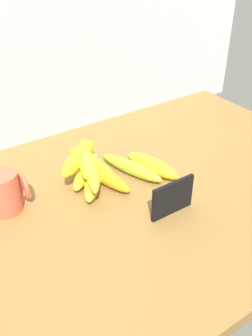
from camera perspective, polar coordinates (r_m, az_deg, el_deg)
name	(u,v)px	position (r cm, az deg, el deg)	size (l,w,h in cm)	color
counter_top	(151,191)	(95.57, 3.70, -3.50)	(110.00, 76.00, 3.00)	olive
back_wall	(68,21)	(112.11, -8.67, 20.84)	(130.00, 2.00, 70.00)	silver
chalkboard_sign	(172,199)	(84.92, 6.91, -4.60)	(11.00, 1.80, 8.40)	black
coffee_mug	(5,192)	(88.78, -17.57, -3.45)	(8.61, 7.11, 9.65)	#D7563D
banana_0	(131,168)	(98.19, 0.79, 0.05)	(18.99, 3.57, 3.57)	#A7B52A
banana_1	(86,171)	(97.24, -6.00, -0.47)	(16.46, 3.73, 3.73)	yellow
banana_2	(90,162)	(101.04, -5.32, 0.95)	(17.93, 3.57, 3.57)	yellow
banana_3	(152,165)	(98.80, 3.94, 0.38)	(16.21, 4.10, 4.10)	yellow
banana_4	(93,182)	(93.18, -4.92, -2.08)	(15.38, 3.76, 3.76)	gold
banana_5	(100,174)	(95.84, -3.89, -0.85)	(20.84, 3.91, 3.91)	gold
banana_6	(86,162)	(93.94, -5.99, 0.97)	(16.15, 3.89, 3.89)	yellow
banana_7	(78,158)	(95.32, -7.11, 1.51)	(16.96, 4.16, 4.16)	yellow
banana_8	(92,171)	(90.88, -5.08, -0.44)	(17.28, 3.20, 3.20)	yellow
banana_9	(85,158)	(96.09, -6.16, 1.54)	(18.61, 3.24, 3.24)	gold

